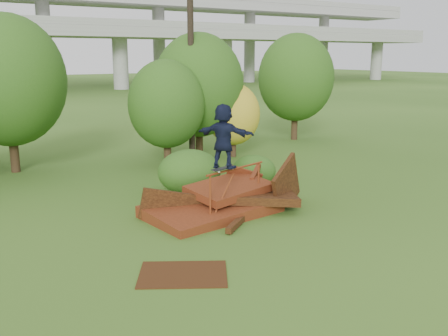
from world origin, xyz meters
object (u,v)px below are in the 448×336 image
scrap_pile (225,202)px  skater (224,136)px  flat_plate (183,274)px  utility_pole (191,44)px

scrap_pile → skater: bearing=-126.2°
scrap_pile → flat_plate: size_ratio=2.90×
flat_plate → utility_pole: size_ratio=0.19×
flat_plate → utility_pole: bearing=60.3°
scrap_pile → flat_plate: bearing=-134.1°
scrap_pile → utility_pole: size_ratio=0.55×
scrap_pile → utility_pole: bearing=69.2°
scrap_pile → skater: 2.37m
utility_pole → skater: bearing=-112.1°
skater → flat_plate: (-2.89, -2.83, -2.58)m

